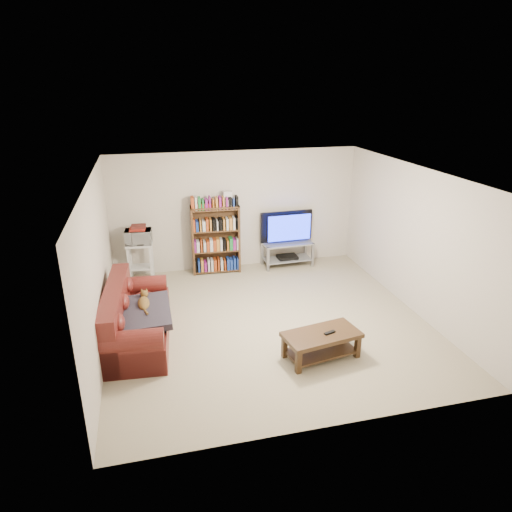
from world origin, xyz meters
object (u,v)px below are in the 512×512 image
object	(u,v)px
sofa	(133,322)
coffee_table	(321,340)
tv_stand	(287,250)
bookshelf	(216,239)

from	to	relation	value
sofa	coffee_table	bearing A→B (deg)	-18.90
tv_stand	bookshelf	xyz separation A→B (m)	(-1.50, 0.03, 0.36)
sofa	bookshelf	world-z (taller)	bookshelf
sofa	tv_stand	bearing A→B (deg)	40.66
tv_stand	coffee_table	bearing A→B (deg)	-101.54
coffee_table	tv_stand	bearing A→B (deg)	70.61
coffee_table	bookshelf	world-z (taller)	bookshelf
coffee_table	sofa	bearing A→B (deg)	146.82
sofa	coffee_table	distance (m)	2.79
coffee_table	bookshelf	size ratio (longest dim) A/B	0.82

